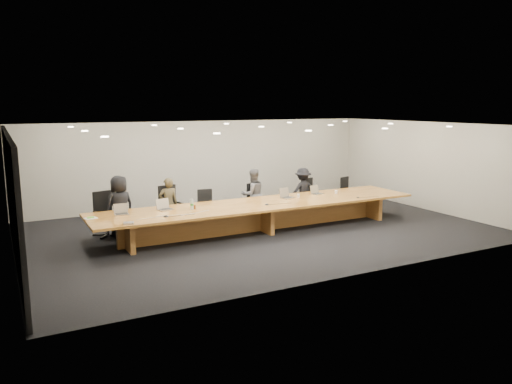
{
  "coord_description": "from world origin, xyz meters",
  "views": [
    {
      "loc": [
        -6.17,
        -11.47,
        3.36
      ],
      "look_at": [
        0.0,
        0.3,
        1.0
      ],
      "focal_mm": 35.0,
      "sensor_mm": 36.0,
      "label": 1
    }
  ],
  "objects_px": {
    "person_a": "(120,206)",
    "paper_cup_far": "(336,192)",
    "chair_right": "(311,195)",
    "water_bottle": "(192,205)",
    "chair_left": "(172,207)",
    "laptop_e": "(318,190)",
    "av_box": "(129,223)",
    "mic_right": "(358,197)",
    "chair_mid_right": "(258,201)",
    "person_b": "(168,204)",
    "chair_mid_left": "(207,207)",
    "mic_left": "(166,216)",
    "conference_table": "(261,211)",
    "paper_cup_near": "(299,196)",
    "person_d": "(303,191)",
    "chair_far_left": "(107,214)",
    "person_c": "(253,194)",
    "laptop_b": "(165,204)",
    "mic_center": "(267,204)",
    "amber_mug": "(194,207)",
    "chair_far_right": "(349,192)",
    "laptop_a": "(121,209)",
    "laptop_d": "(288,193)"
  },
  "relations": [
    {
      "from": "chair_left",
      "to": "person_c",
      "type": "distance_m",
      "value": 2.48
    },
    {
      "from": "chair_mid_right",
      "to": "person_d",
      "type": "height_order",
      "value": "person_d"
    },
    {
      "from": "chair_left",
      "to": "chair_mid_right",
      "type": "bearing_deg",
      "value": -8.49
    },
    {
      "from": "chair_mid_left",
      "to": "mic_left",
      "type": "xyz_separation_m",
      "value": [
        -1.72,
        -1.71,
        0.27
      ]
    },
    {
      "from": "person_b",
      "to": "mic_center",
      "type": "bearing_deg",
      "value": 152.07
    },
    {
      "from": "chair_far_right",
      "to": "mic_center",
      "type": "distance_m",
      "value": 4.31
    },
    {
      "from": "chair_far_left",
      "to": "person_d",
      "type": "distance_m",
      "value": 5.91
    },
    {
      "from": "chair_mid_left",
      "to": "chair_mid_right",
      "type": "height_order",
      "value": "chair_mid_right"
    },
    {
      "from": "conference_table",
      "to": "chair_far_left",
      "type": "distance_m",
      "value": 3.99
    },
    {
      "from": "chair_far_left",
      "to": "mic_center",
      "type": "xyz_separation_m",
      "value": [
        3.79,
        -1.58,
        0.18
      ]
    },
    {
      "from": "conference_table",
      "to": "amber_mug",
      "type": "bearing_deg",
      "value": 176.35
    },
    {
      "from": "paper_cup_far",
      "to": "laptop_d",
      "type": "bearing_deg",
      "value": 177.49
    },
    {
      "from": "chair_left",
      "to": "chair_right",
      "type": "bearing_deg",
      "value": -9.31
    },
    {
      "from": "paper_cup_far",
      "to": "chair_mid_right",
      "type": "bearing_deg",
      "value": 151.98
    },
    {
      "from": "chair_mid_right",
      "to": "laptop_e",
      "type": "xyz_separation_m",
      "value": [
        1.5,
        -0.89,
        0.35
      ]
    },
    {
      "from": "chair_far_left",
      "to": "laptop_b",
      "type": "height_order",
      "value": "chair_far_left"
    },
    {
      "from": "av_box",
      "to": "mic_right",
      "type": "relative_size",
      "value": 2.07
    },
    {
      "from": "person_b",
      "to": "laptop_d",
      "type": "relative_size",
      "value": 3.88
    },
    {
      "from": "person_a",
      "to": "laptop_d",
      "type": "height_order",
      "value": "person_a"
    },
    {
      "from": "person_c",
      "to": "paper_cup_near",
      "type": "relative_size",
      "value": 16.22
    },
    {
      "from": "laptop_e",
      "to": "amber_mug",
      "type": "xyz_separation_m",
      "value": [
        -3.93,
        -0.27,
        -0.08
      ]
    },
    {
      "from": "person_c",
      "to": "paper_cup_near",
      "type": "bearing_deg",
      "value": 133.78
    },
    {
      "from": "laptop_e",
      "to": "mic_left",
      "type": "height_order",
      "value": "laptop_e"
    },
    {
      "from": "chair_mid_left",
      "to": "person_b",
      "type": "relative_size",
      "value": 0.7
    },
    {
      "from": "person_c",
      "to": "laptop_b",
      "type": "distance_m",
      "value": 3.06
    },
    {
      "from": "paper_cup_far",
      "to": "laptop_e",
      "type": "bearing_deg",
      "value": 160.38
    },
    {
      "from": "conference_table",
      "to": "paper_cup_near",
      "type": "height_order",
      "value": "paper_cup_near"
    },
    {
      "from": "laptop_e",
      "to": "mic_left",
      "type": "relative_size",
      "value": 2.47
    },
    {
      "from": "chair_far_right",
      "to": "chair_mid_right",
      "type": "bearing_deg",
      "value": 161.65
    },
    {
      "from": "person_d",
      "to": "laptop_e",
      "type": "bearing_deg",
      "value": 88.28
    },
    {
      "from": "chair_left",
      "to": "laptop_e",
      "type": "bearing_deg",
      "value": -21.13
    },
    {
      "from": "amber_mug",
      "to": "mic_right",
      "type": "bearing_deg",
      "value": -9.13
    },
    {
      "from": "chair_far_left",
      "to": "person_b",
      "type": "relative_size",
      "value": 0.83
    },
    {
      "from": "laptop_a",
      "to": "amber_mug",
      "type": "bearing_deg",
      "value": -1.55
    },
    {
      "from": "chair_right",
      "to": "laptop_d",
      "type": "xyz_separation_m",
      "value": [
        -1.47,
        -0.99,
        0.35
      ]
    },
    {
      "from": "chair_far_right",
      "to": "mic_right",
      "type": "xyz_separation_m",
      "value": [
        -1.25,
        -1.96,
        0.26
      ]
    },
    {
      "from": "chair_right",
      "to": "water_bottle",
      "type": "height_order",
      "value": "chair_right"
    },
    {
      "from": "chair_mid_right",
      "to": "paper_cup_far",
      "type": "relative_size",
      "value": 11.01
    },
    {
      "from": "laptop_b",
      "to": "laptop_d",
      "type": "height_order",
      "value": "laptop_d"
    },
    {
      "from": "chair_mid_left",
      "to": "mic_left",
      "type": "relative_size",
      "value": 7.39
    },
    {
      "from": "amber_mug",
      "to": "chair_mid_left",
      "type": "bearing_deg",
      "value": 55.28
    },
    {
      "from": "chair_right",
      "to": "paper_cup_far",
      "type": "distance_m",
      "value": 1.1
    },
    {
      "from": "person_a",
      "to": "paper_cup_far",
      "type": "bearing_deg",
      "value": 152.82
    },
    {
      "from": "water_bottle",
      "to": "mic_center",
      "type": "height_order",
      "value": "water_bottle"
    },
    {
      "from": "chair_right",
      "to": "mic_left",
      "type": "bearing_deg",
      "value": -170.76
    },
    {
      "from": "person_b",
      "to": "laptop_e",
      "type": "xyz_separation_m",
      "value": [
        4.25,
        -0.83,
        0.17
      ]
    },
    {
      "from": "conference_table",
      "to": "paper_cup_near",
      "type": "distance_m",
      "value": 1.38
    },
    {
      "from": "laptop_a",
      "to": "paper_cup_far",
      "type": "bearing_deg",
      "value": 3.44
    },
    {
      "from": "laptop_d",
      "to": "water_bottle",
      "type": "bearing_deg",
      "value": 166.48
    },
    {
      "from": "amber_mug",
      "to": "mic_center",
      "type": "bearing_deg",
      "value": -12.18
    }
  ]
}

